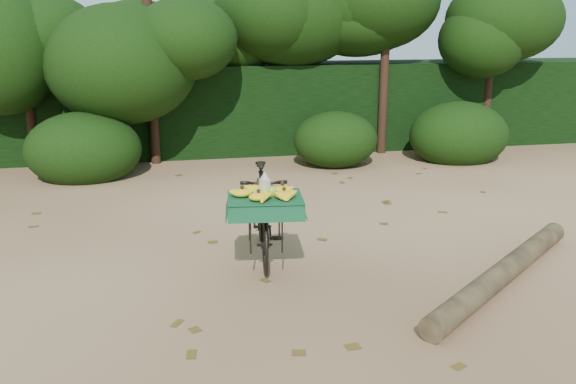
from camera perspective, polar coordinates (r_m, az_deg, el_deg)
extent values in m
plane|color=tan|center=(7.17, 2.67, -5.51)|extent=(80.00, 80.00, 0.00)
imported|color=black|center=(6.82, -2.41, -1.97)|extent=(0.70, 1.78, 1.04)
cube|color=black|center=(6.15, -2.17, -0.63)|extent=(0.43, 0.50, 0.03)
cube|color=#154F2B|center=(6.14, -2.17, -0.48)|extent=(0.82, 0.71, 0.01)
ellipsoid|color=#91A928|center=(6.13, -1.50, 0.03)|extent=(0.10, 0.08, 0.11)
ellipsoid|color=#91A928|center=(6.19, -2.21, 0.16)|extent=(0.10, 0.08, 0.11)
ellipsoid|color=#91A928|center=(6.13, -2.86, -0.01)|extent=(0.10, 0.08, 0.11)
ellipsoid|color=#91A928|center=(6.07, -2.15, -0.14)|extent=(0.10, 0.08, 0.11)
cylinder|color=#EAE5C6|center=(6.13, -2.19, 0.48)|extent=(0.12, 0.12, 0.16)
cylinder|color=brown|center=(6.65, 19.60, -7.04)|extent=(2.70, 2.19, 0.23)
cube|color=black|center=(13.00, -4.46, 7.91)|extent=(26.00, 1.80, 1.80)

